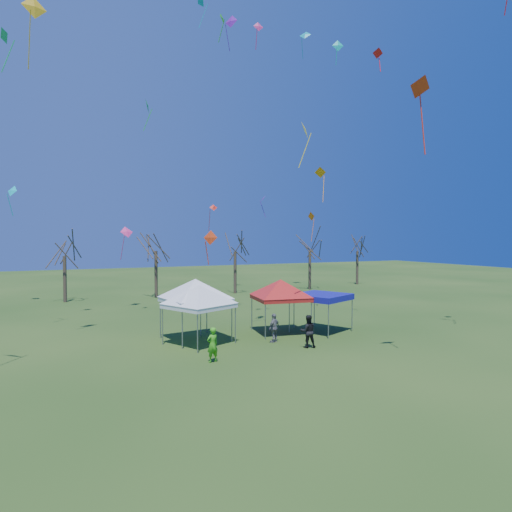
{
  "coord_description": "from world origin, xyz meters",
  "views": [
    {
      "loc": [
        -12.6,
        -20.92,
        6.03
      ],
      "look_at": [
        -1.37,
        3.0,
        4.93
      ],
      "focal_mm": 32.0,
      "sensor_mm": 36.0,
      "label": 1
    }
  ],
  "objects_px": {
    "tree_3": "(235,237)",
    "person_dark": "(308,331)",
    "tent_blue": "(321,297)",
    "person_green": "(212,345)",
    "tent_red": "(281,283)",
    "tent_white_mid": "(199,289)",
    "tree_1": "(64,240)",
    "tree_5": "(357,239)",
    "tree_2": "(156,234)",
    "tent_white_west": "(195,283)",
    "person_grey": "(274,328)",
    "tree_4": "(310,237)"
  },
  "relations": [
    {
      "from": "tree_3",
      "to": "person_dark",
      "type": "distance_m",
      "value": 25.04
    },
    {
      "from": "tent_blue",
      "to": "person_green",
      "type": "relative_size",
      "value": 2.42
    },
    {
      "from": "tent_red",
      "to": "tent_blue",
      "type": "distance_m",
      "value": 2.78
    },
    {
      "from": "tent_white_mid",
      "to": "person_dark",
      "type": "bearing_deg",
      "value": -32.64
    },
    {
      "from": "tree_1",
      "to": "tree_5",
      "type": "height_order",
      "value": "tree_1"
    },
    {
      "from": "tree_1",
      "to": "tent_red",
      "type": "distance_m",
      "value": 23.74
    },
    {
      "from": "tree_2",
      "to": "tent_blue",
      "type": "bearing_deg",
      "value": -74.68
    },
    {
      "from": "tent_white_west",
      "to": "tree_3",
      "type": "bearing_deg",
      "value": 61.46
    },
    {
      "from": "tent_white_west",
      "to": "tent_blue",
      "type": "distance_m",
      "value": 8.09
    },
    {
      "from": "person_green",
      "to": "tree_5",
      "type": "bearing_deg",
      "value": -153.84
    },
    {
      "from": "person_dark",
      "to": "person_grey",
      "type": "relative_size",
      "value": 1.08
    },
    {
      "from": "tree_5",
      "to": "tent_white_mid",
      "type": "bearing_deg",
      "value": -141.5
    },
    {
      "from": "tree_1",
      "to": "tent_blue",
      "type": "xyz_separation_m",
      "value": [
        14.15,
        -21.24,
        -3.57
      ]
    },
    {
      "from": "person_dark",
      "to": "person_grey",
      "type": "distance_m",
      "value": 2.18
    },
    {
      "from": "tree_1",
      "to": "person_green",
      "type": "distance_m",
      "value": 26.06
    },
    {
      "from": "tree_5",
      "to": "tent_blue",
      "type": "relative_size",
      "value": 1.83
    },
    {
      "from": "tree_3",
      "to": "person_dark",
      "type": "bearing_deg",
      "value": -103.19
    },
    {
      "from": "tree_2",
      "to": "tree_5",
      "type": "xyz_separation_m",
      "value": [
        26.09,
        1.69,
        -0.56
      ]
    },
    {
      "from": "tree_4",
      "to": "tent_red",
      "type": "bearing_deg",
      "value": -126.11
    },
    {
      "from": "tree_4",
      "to": "person_dark",
      "type": "bearing_deg",
      "value": -122.06
    },
    {
      "from": "tree_5",
      "to": "person_green",
      "type": "height_order",
      "value": "tree_5"
    },
    {
      "from": "tree_1",
      "to": "person_grey",
      "type": "xyz_separation_m",
      "value": [
        10.11,
        -22.58,
        -4.96
      ]
    },
    {
      "from": "tree_3",
      "to": "tree_4",
      "type": "distance_m",
      "value": 9.32
    },
    {
      "from": "tree_1",
      "to": "tent_white_mid",
      "type": "bearing_deg",
      "value": -73.98
    },
    {
      "from": "tent_red",
      "to": "person_dark",
      "type": "height_order",
      "value": "tent_red"
    },
    {
      "from": "tree_1",
      "to": "person_green",
      "type": "bearing_deg",
      "value": -77.56
    },
    {
      "from": "person_green",
      "to": "person_grey",
      "type": "height_order",
      "value": "person_green"
    },
    {
      "from": "tree_5",
      "to": "person_green",
      "type": "xyz_separation_m",
      "value": [
        -28.98,
        -26.4,
        -4.89
      ]
    },
    {
      "from": "tree_2",
      "to": "tent_white_west",
      "type": "xyz_separation_m",
      "value": [
        -2.18,
        -19.78,
        -2.95
      ]
    },
    {
      "from": "tree_2",
      "to": "person_green",
      "type": "relative_size",
      "value": 4.87
    },
    {
      "from": "tent_white_mid",
      "to": "tent_blue",
      "type": "relative_size",
      "value": 1.0
    },
    {
      "from": "person_grey",
      "to": "tree_5",
      "type": "bearing_deg",
      "value": -163.63
    },
    {
      "from": "tree_1",
      "to": "tent_white_west",
      "type": "distance_m",
      "value": 21.14
    },
    {
      "from": "tree_4",
      "to": "person_green",
      "type": "xyz_separation_m",
      "value": [
        -20.61,
        -24.34,
        -5.22
      ]
    },
    {
      "from": "tree_4",
      "to": "person_dark",
      "type": "xyz_separation_m",
      "value": [
        -14.91,
        -23.81,
        -5.16
      ]
    },
    {
      "from": "tree_1",
      "to": "tree_4",
      "type": "height_order",
      "value": "tree_4"
    },
    {
      "from": "tree_2",
      "to": "tent_white_mid",
      "type": "height_order",
      "value": "tree_2"
    },
    {
      "from": "tree_5",
      "to": "tent_red",
      "type": "height_order",
      "value": "tree_5"
    },
    {
      "from": "tree_3",
      "to": "person_dark",
      "type": "xyz_separation_m",
      "value": [
        -5.59,
        -23.86,
        -5.19
      ]
    },
    {
      "from": "tent_red",
      "to": "person_grey",
      "type": "xyz_separation_m",
      "value": [
        -1.51,
        -2.05,
        -2.32
      ]
    },
    {
      "from": "tent_blue",
      "to": "person_dark",
      "type": "distance_m",
      "value": 4.55
    },
    {
      "from": "tree_4",
      "to": "person_dark",
      "type": "relative_size",
      "value": 4.41
    },
    {
      "from": "tree_2",
      "to": "tree_5",
      "type": "height_order",
      "value": "tree_2"
    },
    {
      "from": "tree_1",
      "to": "tree_2",
      "type": "bearing_deg",
      "value": -1.85
    },
    {
      "from": "tree_2",
      "to": "person_dark",
      "type": "bearing_deg",
      "value": -83.38
    },
    {
      "from": "tent_white_mid",
      "to": "person_dark",
      "type": "relative_size",
      "value": 2.29
    },
    {
      "from": "tree_3",
      "to": "tent_white_west",
      "type": "xyz_separation_m",
      "value": [
        -10.58,
        -19.45,
        -2.74
      ]
    },
    {
      "from": "tree_3",
      "to": "person_green",
      "type": "height_order",
      "value": "tree_3"
    },
    {
      "from": "person_grey",
      "to": "tent_blue",
      "type": "bearing_deg",
      "value": 170.16
    },
    {
      "from": "tree_4",
      "to": "tent_white_mid",
      "type": "xyz_separation_m",
      "value": [
        -20.04,
        -20.53,
        -2.95
      ]
    }
  ]
}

